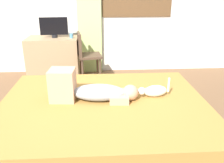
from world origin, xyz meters
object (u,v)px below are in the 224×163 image
(bed, at_px, (104,120))
(tv_monitor, at_px, (54,27))
(person_lying, at_px, (89,90))
(desk, at_px, (54,58))
(cup, at_px, (71,36))
(cat, at_px, (154,91))
(chair_by_desk, at_px, (86,53))

(bed, relative_size, tv_monitor, 4.69)
(person_lying, relative_size, desk, 1.05)
(tv_monitor, height_order, cup, tv_monitor)
(desk, height_order, tv_monitor, tv_monitor)
(bed, bearing_deg, tv_monitor, 112.09)
(cup, bearing_deg, bed, -75.23)
(bed, height_order, cat, cat)
(desk, xyz_separation_m, tv_monitor, (0.05, 0.00, 0.55))
(tv_monitor, height_order, chair_by_desk, tv_monitor)
(person_lying, relative_size, cup, 12.03)
(person_lying, xyz_separation_m, tv_monitor, (-0.65, 1.92, 0.37))
(person_lying, bearing_deg, tv_monitor, 108.84)
(bed, xyz_separation_m, chair_by_desk, (-0.26, 1.75, 0.29))
(person_lying, height_order, chair_by_desk, chair_by_desk)
(person_lying, distance_m, tv_monitor, 2.06)
(person_lying, bearing_deg, bed, -22.69)
(bed, bearing_deg, cat, 10.08)
(bed, xyz_separation_m, tv_monitor, (-0.80, 1.98, 0.71))
(person_lying, distance_m, cat, 0.71)
(desk, xyz_separation_m, chair_by_desk, (0.59, -0.23, 0.14))
(desk, bearing_deg, bed, -66.74)
(bed, distance_m, cat, 0.63)
(tv_monitor, xyz_separation_m, chair_by_desk, (0.54, -0.23, -0.41))
(cup, height_order, chair_by_desk, chair_by_desk)
(bed, height_order, person_lying, person_lying)
(chair_by_desk, bearing_deg, bed, -81.55)
(cat, height_order, chair_by_desk, chair_by_desk)
(person_lying, xyz_separation_m, cup, (-0.36, 1.85, 0.23))
(cat, xyz_separation_m, desk, (-1.41, 1.88, -0.13))
(person_lying, height_order, desk, person_lying)
(desk, relative_size, cup, 11.50)
(cat, xyz_separation_m, tv_monitor, (-1.36, 1.88, 0.42))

